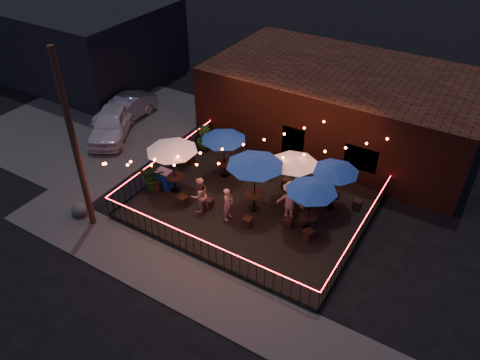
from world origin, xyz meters
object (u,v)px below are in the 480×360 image
at_px(cafe_table_0, 172,148).
at_px(cafe_table_1, 224,137).
at_px(utility_pole, 75,146).
at_px(cafe_table_2, 255,162).
at_px(cafe_table_5, 335,169).
at_px(cafe_table_4, 312,188).
at_px(cooler, 164,179).
at_px(cafe_table_3, 295,161).
at_px(boulder, 79,210).

relative_size(cafe_table_0, cafe_table_1, 1.21).
height_order(utility_pole, cafe_table_2, utility_pole).
bearing_deg(cafe_table_5, cafe_table_4, -98.05).
relative_size(cafe_table_1, cooler, 2.72).
relative_size(cafe_table_1, cafe_table_3, 1.07).
bearing_deg(cafe_table_2, cafe_table_1, 149.72).
bearing_deg(cafe_table_3, cafe_table_1, -179.82).
height_order(cafe_table_0, cafe_table_2, cafe_table_2).
height_order(utility_pole, cooler, utility_pole).
distance_m(utility_pole, cooler, 5.06).
distance_m(cafe_table_1, cafe_table_4, 5.39).
distance_m(cafe_table_1, cooler, 3.45).
bearing_deg(cafe_table_0, utility_pole, -115.66).
height_order(cafe_table_2, cafe_table_5, cafe_table_2).
bearing_deg(utility_pole, boulder, 174.79).
xyz_separation_m(cafe_table_2, cooler, (-4.47, -0.80, -2.05)).
distance_m(cafe_table_0, cafe_table_2, 3.94).
distance_m(cafe_table_5, boulder, 11.39).
bearing_deg(cooler, cafe_table_2, 9.55).
relative_size(cafe_table_3, cafe_table_5, 0.96).
distance_m(cafe_table_1, cafe_table_3, 3.69).
bearing_deg(boulder, cafe_table_3, 37.36).
xyz_separation_m(cafe_table_2, cafe_table_4, (2.62, 0.02, -0.35)).
bearing_deg(cooler, cafe_table_0, 5.40).
relative_size(utility_pole, cafe_table_0, 2.59).
bearing_deg(cafe_table_2, cafe_table_0, -169.18).
xyz_separation_m(cafe_table_0, cafe_table_4, (6.49, 0.76, -0.20)).
relative_size(cafe_table_0, cafe_table_4, 1.20).
bearing_deg(cooler, cafe_table_5, 19.32).
relative_size(cafe_table_5, cooler, 2.65).
height_order(cooler, boulder, cooler).
bearing_deg(cafe_table_1, cafe_table_4, -15.94).
bearing_deg(cafe_table_1, utility_pole, -117.45).
xyz_separation_m(cafe_table_2, cafe_table_5, (2.88, 1.87, -0.41)).
relative_size(cafe_table_1, cafe_table_2, 0.92).
bearing_deg(cafe_table_0, cooler, -173.97).
xyz_separation_m(utility_pole, cafe_table_2, (5.62, 4.39, -1.33)).
bearing_deg(cafe_table_4, cooler, -173.39).
bearing_deg(cafe_table_3, cafe_table_0, -155.77).
xyz_separation_m(cafe_table_3, cooler, (-5.60, -2.31, -1.66)).
distance_m(cafe_table_2, cooler, 4.99).
xyz_separation_m(cafe_table_5, cooler, (-7.35, -2.67, -1.64)).
distance_m(cafe_table_0, cafe_table_3, 5.49).
bearing_deg(cafe_table_3, boulder, -142.64).
relative_size(utility_pole, cafe_table_1, 3.14).
xyz_separation_m(cafe_table_1, boulder, (-3.93, -5.81, -2.02)).
height_order(cafe_table_2, boulder, cafe_table_2).
distance_m(cafe_table_1, cafe_table_5, 5.46).
bearing_deg(cafe_table_0, cafe_table_1, 59.74).
xyz_separation_m(cafe_table_1, cafe_table_5, (5.45, 0.37, -0.08)).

